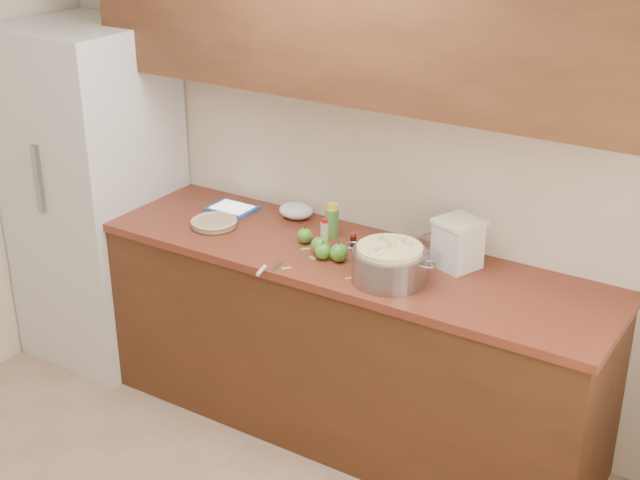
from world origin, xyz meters
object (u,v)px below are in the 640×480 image
Objects in this scene: pie at (214,223)px; flour_canister at (458,243)px; colander at (389,264)px; tablet at (232,208)px.

flour_canister reaches higher than pie.
flour_canister is at bearing 10.60° from pie.
pie is at bearing 176.55° from colander.
colander is 0.34m from flour_canister.
pie is 0.23m from tablet.
pie is at bearing -169.40° from flour_canister.
colander is at bearing -14.85° from tablet.
colander reaches higher than tablet.
pie is 0.55× the size of colander.
colander is at bearing -3.45° from pie.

